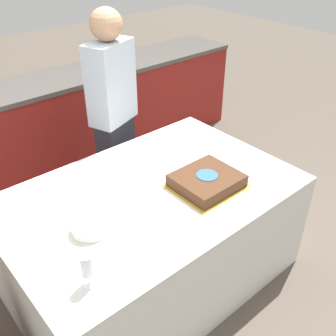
{
  "coord_description": "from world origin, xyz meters",
  "views": [
    {
      "loc": [
        -1.16,
        -1.52,
        2.14
      ],
      "look_at": [
        0.15,
        0.0,
        0.84
      ],
      "focal_mm": 42.0,
      "sensor_mm": 36.0,
      "label": 1
    }
  ],
  "objects": [
    {
      "name": "person_cutting_cake",
      "position": [
        0.29,
        0.8,
        0.86
      ],
      "size": [
        0.41,
        0.31,
        1.64
      ],
      "rotation": [
        0.0,
        0.0,
        -2.79
      ],
      "color": "#282833",
      "rests_on": "ground_plane"
    },
    {
      "name": "dining_table",
      "position": [
        0.0,
        0.0,
        0.37
      ],
      "size": [
        1.78,
        1.16,
        0.74
      ],
      "color": "silver",
      "rests_on": "ground_plane"
    },
    {
      "name": "cake",
      "position": [
        0.29,
        -0.19,
        0.78
      ],
      "size": [
        0.42,
        0.37,
        0.08
      ],
      "color": "gold",
      "rests_on": "dining_table"
    },
    {
      "name": "plate_stack",
      "position": [
        -0.46,
        -0.08,
        0.77
      ],
      "size": [
        0.19,
        0.19,
        0.06
      ],
      "color": "white",
      "rests_on": "dining_table"
    },
    {
      "name": "wine_glass",
      "position": [
        -0.65,
        -0.38,
        0.86
      ],
      "size": [
        0.07,
        0.07,
        0.18
      ],
      "color": "white",
      "rests_on": "dining_table"
    },
    {
      "name": "ground_plane",
      "position": [
        0.0,
        0.0,
        0.0
      ],
      "size": [
        14.0,
        14.0,
        0.0
      ],
      "primitive_type": "plane",
      "color": "brown"
    },
    {
      "name": "back_counter",
      "position": [
        0.0,
        1.66,
        0.46
      ],
      "size": [
        4.4,
        0.58,
        0.92
      ],
      "color": "maroon",
      "rests_on": "ground_plane"
    },
    {
      "name": "side_plate_near_cake",
      "position": [
        0.21,
        0.15,
        0.74
      ],
      "size": [
        0.21,
        0.21,
        0.0
      ],
      "color": "white",
      "rests_on": "dining_table"
    }
  ]
}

